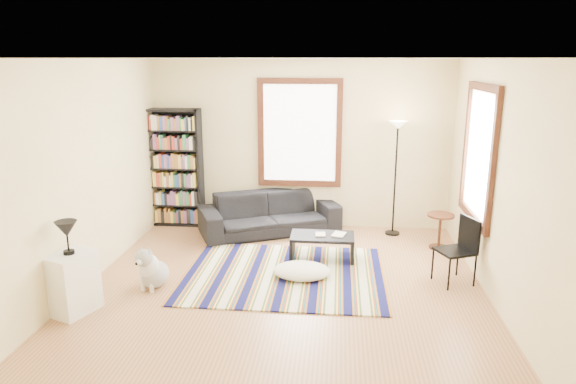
# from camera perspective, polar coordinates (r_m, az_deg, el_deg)

# --- Properties ---
(floor) EXTENTS (5.00, 5.00, 0.10)m
(floor) POSITION_cam_1_polar(r_m,az_deg,el_deg) (6.66, -0.43, -10.71)
(floor) COLOR #AA7A4E
(floor) RESTS_ON ground
(ceiling) EXTENTS (5.00, 5.00, 0.10)m
(ceiling) POSITION_cam_1_polar(r_m,az_deg,el_deg) (6.02, -0.49, 15.10)
(ceiling) COLOR white
(ceiling) RESTS_ON floor
(wall_back) EXTENTS (5.00, 0.10, 2.80)m
(wall_back) POSITION_cam_1_polar(r_m,az_deg,el_deg) (8.68, 1.34, 5.31)
(wall_back) COLOR beige
(wall_back) RESTS_ON floor
(wall_front) EXTENTS (5.00, 0.10, 2.80)m
(wall_front) POSITION_cam_1_polar(r_m,az_deg,el_deg) (3.77, -4.61, -7.20)
(wall_front) COLOR beige
(wall_front) RESTS_ON floor
(wall_left) EXTENTS (0.10, 5.00, 2.80)m
(wall_left) POSITION_cam_1_polar(r_m,az_deg,el_deg) (6.93, -21.93, 1.89)
(wall_left) COLOR beige
(wall_left) RESTS_ON floor
(wall_right) EXTENTS (0.10, 5.00, 2.80)m
(wall_right) POSITION_cam_1_polar(r_m,az_deg,el_deg) (6.44, 22.74, 0.91)
(wall_right) COLOR beige
(wall_right) RESTS_ON floor
(window_back) EXTENTS (1.20, 0.06, 1.60)m
(window_back) POSITION_cam_1_polar(r_m,az_deg,el_deg) (8.57, 1.31, 6.54)
(window_back) COLOR white
(window_back) RESTS_ON wall_back
(window_right) EXTENTS (0.06, 1.20, 1.60)m
(window_right) POSITION_cam_1_polar(r_m,az_deg,el_deg) (7.13, 20.47, 4.00)
(window_right) COLOR white
(window_right) RESTS_ON wall_right
(rug) EXTENTS (2.65, 2.12, 0.02)m
(rug) POSITION_cam_1_polar(r_m,az_deg,el_deg) (6.93, -0.41, -9.11)
(rug) COLOR #0C0E40
(rug) RESTS_ON floor
(sofa) EXTENTS (1.74, 2.41, 0.66)m
(sofa) POSITION_cam_1_polar(r_m,az_deg,el_deg) (8.48, -2.06, -2.35)
(sofa) COLOR black
(sofa) RESTS_ON floor
(bookshelf) EXTENTS (0.90, 0.30, 2.00)m
(bookshelf) POSITION_cam_1_polar(r_m,az_deg,el_deg) (8.93, -12.38, 2.63)
(bookshelf) COLOR black
(bookshelf) RESTS_ON floor
(coffee_table) EXTENTS (0.91, 0.53, 0.36)m
(coffee_table) POSITION_cam_1_polar(r_m,az_deg,el_deg) (7.41, 3.82, -6.12)
(coffee_table) COLOR black
(coffee_table) RESTS_ON floor
(book_a) EXTENTS (0.20, 0.15, 0.02)m
(book_a) POSITION_cam_1_polar(r_m,az_deg,el_deg) (7.35, 3.06, -4.72)
(book_a) COLOR beige
(book_a) RESTS_ON coffee_table
(book_b) EXTENTS (0.23, 0.27, 0.02)m
(book_b) POSITION_cam_1_polar(r_m,az_deg,el_deg) (7.39, 5.02, -4.65)
(book_b) COLOR beige
(book_b) RESTS_ON coffee_table
(floor_cushion) EXTENTS (0.86, 0.71, 0.19)m
(floor_cushion) POSITION_cam_1_polar(r_m,az_deg,el_deg) (6.83, 1.54, -8.74)
(floor_cushion) COLOR silver
(floor_cushion) RESTS_ON floor
(floor_lamp) EXTENTS (0.30, 0.30, 1.86)m
(floor_lamp) POSITION_cam_1_polar(r_m,az_deg,el_deg) (8.40, 11.82, 1.43)
(floor_lamp) COLOR black
(floor_lamp) RESTS_ON floor
(side_table) EXTENTS (0.52, 0.52, 0.54)m
(side_table) POSITION_cam_1_polar(r_m,az_deg,el_deg) (8.10, 16.49, -4.22)
(side_table) COLOR #422310
(side_table) RESTS_ON floor
(folding_chair) EXTENTS (0.54, 0.53, 0.86)m
(folding_chair) POSITION_cam_1_polar(r_m,az_deg,el_deg) (6.88, 18.05, -6.28)
(folding_chair) COLOR black
(folding_chair) RESTS_ON floor
(white_cabinet) EXTENTS (0.53, 0.60, 0.70)m
(white_cabinet) POSITION_cam_1_polar(r_m,az_deg,el_deg) (6.35, -22.83, -9.30)
(white_cabinet) COLOR white
(white_cabinet) RESTS_ON floor
(table_lamp) EXTENTS (0.26, 0.26, 0.38)m
(table_lamp) POSITION_cam_1_polar(r_m,az_deg,el_deg) (6.16, -23.32, -4.68)
(table_lamp) COLOR black
(table_lamp) RESTS_ON white_cabinet
(dog) EXTENTS (0.52, 0.64, 0.56)m
(dog) POSITION_cam_1_polar(r_m,az_deg,el_deg) (6.72, -14.68, -7.94)
(dog) COLOR silver
(dog) RESTS_ON floor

